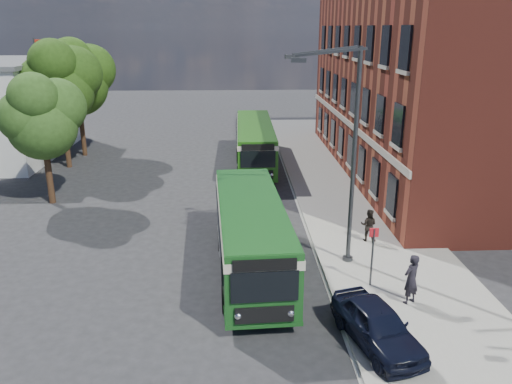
{
  "coord_description": "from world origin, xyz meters",
  "views": [
    {
      "loc": [
        0.46,
        -21.23,
        9.67
      ],
      "look_at": [
        1.4,
        1.26,
        2.2
      ],
      "focal_mm": 35.0,
      "sensor_mm": 36.0,
      "label": 1
    }
  ],
  "objects_px": {
    "street_lamp": "(345,155)",
    "bus_front": "(251,230)",
    "parked_car": "(377,325)",
    "bus_rear": "(255,140)"
  },
  "relations": [
    {
      "from": "street_lamp",
      "to": "parked_car",
      "type": "height_order",
      "value": "street_lamp"
    },
    {
      "from": "street_lamp",
      "to": "bus_front",
      "type": "xyz_separation_m",
      "value": [
        -3.81,
        -0.49,
        -2.96
      ]
    },
    {
      "from": "bus_front",
      "to": "bus_rear",
      "type": "distance_m",
      "value": 17.03
    },
    {
      "from": "bus_front",
      "to": "bus_rear",
      "type": "relative_size",
      "value": 0.81
    },
    {
      "from": "bus_front",
      "to": "parked_car",
      "type": "bearing_deg",
      "value": -55.34
    },
    {
      "from": "bus_front",
      "to": "bus_rear",
      "type": "bearing_deg",
      "value": 87.17
    },
    {
      "from": "parked_car",
      "to": "bus_front",
      "type": "bearing_deg",
      "value": 108.91
    },
    {
      "from": "street_lamp",
      "to": "bus_rear",
      "type": "height_order",
      "value": "street_lamp"
    },
    {
      "from": "bus_rear",
      "to": "parked_car",
      "type": "bearing_deg",
      "value": -82.56
    },
    {
      "from": "bus_front",
      "to": "parked_car",
      "type": "relative_size",
      "value": 2.57
    }
  ]
}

